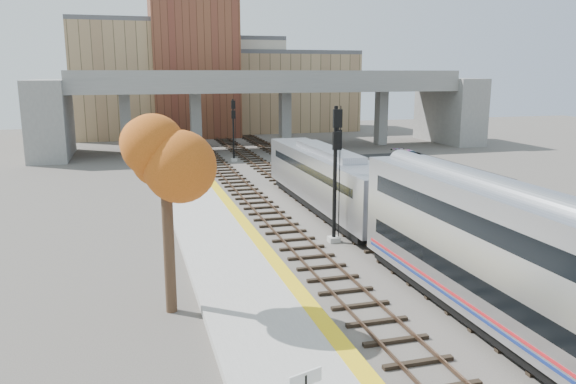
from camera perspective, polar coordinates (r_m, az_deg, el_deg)
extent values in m
plane|color=#47423D|center=(26.84, 11.55, -8.53)|extent=(160.00, 160.00, 0.00)
cube|color=#9E9E99|center=(24.44, -3.94, -9.96)|extent=(4.50, 60.00, 0.35)
cube|color=yellow|center=(24.81, 0.40, -9.14)|extent=(0.70, 60.00, 0.01)
cube|color=black|center=(36.93, -1.88, -2.44)|extent=(2.50, 95.00, 0.14)
cube|color=brown|center=(36.74, -2.97, -2.35)|extent=(0.07, 95.00, 0.14)
cube|color=brown|center=(37.08, -0.81, -2.20)|extent=(0.07, 95.00, 0.14)
cube|color=black|center=(38.14, 4.25, -2.00)|extent=(2.50, 95.00, 0.14)
cube|color=brown|center=(37.87, 3.24, -1.91)|extent=(0.07, 95.00, 0.14)
cube|color=brown|center=(38.36, 5.26, -1.76)|extent=(0.07, 95.00, 0.14)
cube|color=black|center=(39.67, 9.69, -1.59)|extent=(2.50, 95.00, 0.14)
cube|color=brown|center=(39.34, 8.75, -1.50)|extent=(0.07, 95.00, 0.14)
cube|color=brown|center=(39.95, 10.62, -1.36)|extent=(0.07, 95.00, 0.14)
cube|color=slate|center=(69.28, -1.93, 10.79)|extent=(46.00, 10.00, 1.50)
cube|color=slate|center=(64.62, -0.88, 11.81)|extent=(46.00, 0.20, 1.00)
cube|color=slate|center=(73.93, -2.86, 11.83)|extent=(46.00, 0.20, 1.00)
cube|color=slate|center=(67.43, -16.15, 6.67)|extent=(1.20, 1.60, 7.00)
cube|color=slate|center=(67.89, -9.35, 7.02)|extent=(1.20, 1.60, 7.00)
cube|color=slate|center=(70.02, -0.31, 7.33)|extent=(1.20, 1.60, 7.00)
cube|color=slate|center=(74.59, 9.44, 7.46)|extent=(1.20, 1.60, 7.00)
cube|color=slate|center=(67.85, -23.00, 6.86)|extent=(4.00, 12.00, 8.50)
cube|color=slate|center=(79.33, 16.06, 7.97)|extent=(4.00, 12.00, 8.50)
cube|color=tan|center=(87.20, -15.04, 10.83)|extent=(18.00, 14.00, 16.00)
cube|color=#4C4C4F|center=(87.47, -15.35, 16.26)|extent=(18.00, 14.00, 0.60)
cube|color=beige|center=(93.56, -6.34, 10.61)|extent=(16.00, 16.00, 14.00)
cube|color=#4C4C4F|center=(93.66, -6.44, 15.08)|extent=(16.00, 16.00, 0.60)
cube|color=brown|center=(84.75, -9.53, 12.40)|extent=(12.00, 10.00, 20.00)
cube|color=tan|center=(93.88, 0.01, 10.07)|extent=(20.00, 14.00, 12.00)
cube|color=#4C4C4F|center=(93.86, 0.01, 13.92)|extent=(20.00, 14.00, 0.60)
cube|color=black|center=(57.22, 11.14, 2.51)|extent=(14.00, 18.00, 0.04)
cube|color=#A8AAB2|center=(38.16, 4.02, 1.52)|extent=(3.00, 19.00, 3.20)
cube|color=black|center=(47.01, 0.06, 4.29)|extent=(2.20, 0.06, 1.10)
cube|color=black|center=(38.06, 4.03, 2.41)|extent=(3.02, 16.15, 0.50)
cube|color=black|center=(38.55, 3.98, -1.18)|extent=(2.70, 17.10, 0.50)
cube|color=#A8AAB2|center=(37.87, 4.06, 4.20)|extent=(1.60, 9.50, 0.40)
cube|color=#9E9E99|center=(31.65, 4.67, -4.82)|extent=(0.60, 0.60, 0.30)
cylinder|color=black|center=(30.79, 4.78, 1.66)|extent=(0.22, 0.22, 7.57)
cube|color=black|center=(30.15, 5.06, 7.45)|extent=(0.49, 0.18, 0.97)
cube|color=black|center=(30.27, 5.02, 5.21)|extent=(0.49, 0.18, 0.97)
cube|color=#9E9E99|center=(42.40, 4.96, -0.46)|extent=(0.60, 0.60, 0.30)
cylinder|color=black|center=(41.84, 5.03, 3.58)|extent=(0.18, 0.18, 6.34)
cube|color=black|center=(41.31, 5.22, 7.13)|extent=(0.41, 0.18, 0.81)
cube|color=black|center=(41.40, 5.20, 5.76)|extent=(0.41, 0.18, 0.81)
cube|color=#9E9E99|center=(60.23, -5.51, 3.28)|extent=(0.60, 0.60, 0.30)
cylinder|color=black|center=(59.83, -5.57, 6.24)|extent=(0.19, 0.19, 6.56)
cube|color=black|center=(59.37, -5.58, 8.82)|extent=(0.42, 0.18, 0.84)
cube|color=black|center=(59.44, -5.56, 7.83)|extent=(0.42, 0.18, 0.84)
cube|color=white|center=(13.58, 1.78, -18.44)|extent=(0.87, 0.33, 0.35)
cylinder|color=#382619|center=(22.34, -12.03, -4.88)|extent=(0.44, 0.44, 5.85)
ellipsoid|color=#C95B1A|center=(21.61, -12.42, 3.63)|extent=(3.60, 3.60, 4.18)
imported|color=#99999E|center=(52.34, 10.75, 2.28)|extent=(2.39, 3.54, 1.12)
imported|color=#99999E|center=(57.46, 12.62, 3.17)|extent=(1.86, 4.17, 1.33)
imported|color=#99999E|center=(59.90, 12.18, 3.54)|extent=(2.43, 4.72, 1.31)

